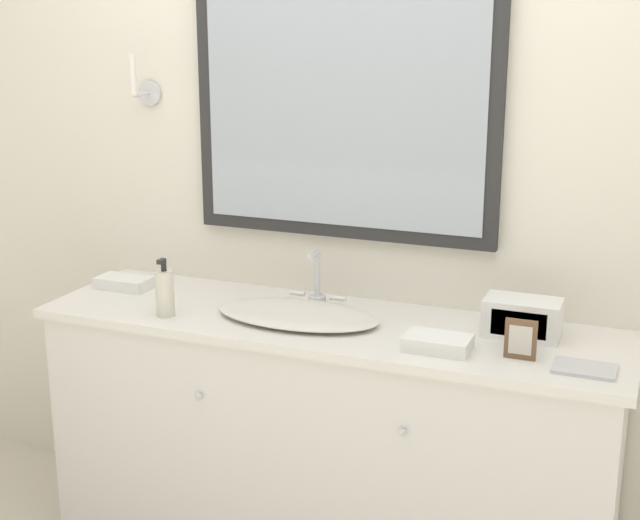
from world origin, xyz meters
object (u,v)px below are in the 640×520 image
soap_bottle (165,292)px  appliance_box (522,318)px  sink_basin (298,313)px  picture_frame (521,340)px

soap_bottle → appliance_box: bearing=12.2°
appliance_box → sink_basin: bearing=-171.2°
soap_bottle → picture_frame: size_ratio=1.64×
appliance_box → picture_frame: bearing=-81.6°
soap_bottle → picture_frame: bearing=2.4°
picture_frame → soap_bottle: bearing=-177.6°
soap_bottle → picture_frame: 1.15m
picture_frame → appliance_box: bearing=98.4°
sink_basin → soap_bottle: size_ratio=2.82×
sink_basin → appliance_box: 0.71m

